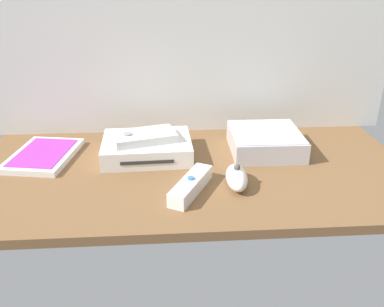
# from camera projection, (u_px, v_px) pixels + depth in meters

# --- Properties ---
(ground_plane) EXTENTS (1.00, 0.48, 0.02)m
(ground_plane) POSITION_uv_depth(u_px,v_px,m) (192.00, 173.00, 0.93)
(ground_plane) COLOR brown
(ground_plane) RESTS_ON ground
(back_wall) EXTENTS (1.10, 0.01, 0.64)m
(back_wall) POSITION_uv_depth(u_px,v_px,m) (185.00, 10.00, 1.01)
(back_wall) COLOR silver
(back_wall) RESTS_ON ground
(game_console) EXTENTS (0.22, 0.17, 0.04)m
(game_console) POSITION_uv_depth(u_px,v_px,m) (147.00, 148.00, 0.98)
(game_console) COLOR white
(game_console) RESTS_ON ground_plane
(mini_computer) EXTENTS (0.17, 0.17, 0.05)m
(mini_computer) POSITION_uv_depth(u_px,v_px,m) (265.00, 141.00, 1.00)
(mini_computer) COLOR silver
(mini_computer) RESTS_ON ground_plane
(game_case) EXTENTS (0.17, 0.21, 0.02)m
(game_case) POSITION_uv_depth(u_px,v_px,m) (43.00, 155.00, 0.97)
(game_case) COLOR white
(game_case) RESTS_ON ground_plane
(remote_wand) EXTENTS (0.10, 0.15, 0.03)m
(remote_wand) POSITION_uv_depth(u_px,v_px,m) (191.00, 185.00, 0.82)
(remote_wand) COLOR white
(remote_wand) RESTS_ON ground_plane
(remote_nunchuk) EXTENTS (0.05, 0.10, 0.05)m
(remote_nunchuk) POSITION_uv_depth(u_px,v_px,m) (237.00, 177.00, 0.84)
(remote_nunchuk) COLOR white
(remote_nunchuk) RESTS_ON ground_plane
(remote_classic_pad) EXTENTS (0.16, 0.11, 0.02)m
(remote_classic_pad) POSITION_uv_depth(u_px,v_px,m) (144.00, 137.00, 0.96)
(remote_classic_pad) COLOR white
(remote_classic_pad) RESTS_ON game_console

